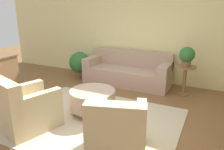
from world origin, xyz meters
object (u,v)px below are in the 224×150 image
Objects in this scene: ottoman_table at (93,99)px; side_table at (185,76)px; potted_plant_on_side_table at (187,56)px; armchair_left at (26,110)px; potted_plant_floor at (80,63)px; couch at (127,72)px; armchair_right at (118,134)px.

side_table is at bearing 50.58° from ottoman_table.
side_table is at bearing 0.00° from potted_plant_on_side_table.
side_table is (1.45, 1.77, 0.16)m from ottoman_table.
armchair_left reaches higher than side_table.
potted_plant_floor reaches higher than side_table.
ottoman_table is 2.42m from potted_plant_floor.
armchair_left is (-0.65, -2.93, 0.04)m from couch.
couch is 3.04× the size of potted_plant_floor.
couch is 3.12m from armchair_right.
armchair_left is 1.00× the size of armchair_right.
armchair_right is 1.39× the size of potted_plant_floor.
side_table is (1.51, -0.18, 0.15)m from couch.
armchair_left is at bearing -73.68° from potted_plant_floor.
potted_plant_on_side_table is 3.04m from potted_plant_floor.
armchair_right is 2.34× the size of potted_plant_on_side_table.
armchair_right reaches higher than ottoman_table.
side_table is at bearing 80.40° from armchair_right.
ottoman_table is at bearing -129.42° from potted_plant_on_side_table.
potted_plant_on_side_table is (0.46, 2.75, 0.60)m from armchair_right.
ottoman_table is at bearing 54.13° from armchair_left.
side_table is (0.46, 2.75, 0.11)m from armchair_right.
potted_plant_on_side_table is (1.51, -0.18, 0.64)m from couch.
potted_plant_floor reaches higher than ottoman_table.
couch is 1.53m from side_table.
side_table is (2.16, 2.75, 0.11)m from armchair_left.
potted_plant_floor is (-3.00, 0.10, -0.53)m from potted_plant_on_side_table.
side_table reaches higher than ottoman_table.
armchair_left is at bearing -125.87° from ottoman_table.
couch is at bearing 173.06° from potted_plant_on_side_table.
armchair_right is 3.81m from potted_plant_floor.
armchair_left is 3.55m from potted_plant_on_side_table.
side_table is 0.93× the size of potted_plant_floor.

